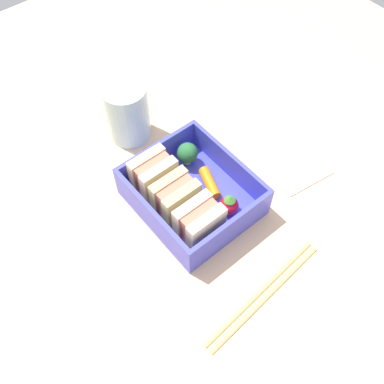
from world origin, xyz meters
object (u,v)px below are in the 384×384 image
at_px(strawberry_far_left, 229,205).
at_px(carrot_stick_far_left, 210,183).
at_px(sandwich_center_left, 176,198).
at_px(folded_napkin, 280,149).
at_px(sandwich_left, 199,222).
at_px(sandwich_center, 154,175).
at_px(broccoli_floret, 187,153).
at_px(chopstick_pair, 264,294).
at_px(drinking_glass, 127,112).

bearing_deg(strawberry_far_left, carrot_stick_far_left, -8.58).
distance_m(sandwich_center_left, folded_napkin, 0.20).
relative_size(strawberry_far_left, carrot_stick_far_left, 0.66).
xyz_separation_m(sandwich_left, strawberry_far_left, (0.00, -0.05, -0.01)).
relative_size(sandwich_center, broccoli_floret, 1.51).
distance_m(sandwich_center, carrot_stick_far_left, 0.08).
distance_m(strawberry_far_left, carrot_stick_far_left, 0.05).
height_order(carrot_stick_far_left, chopstick_pair, carrot_stick_far_left).
bearing_deg(strawberry_far_left, drinking_glass, 4.68).
bearing_deg(carrot_stick_far_left, chopstick_pair, 162.51).
bearing_deg(broccoli_floret, sandwich_center_left, 129.76).
bearing_deg(sandwich_left, chopstick_pair, -174.97).
xyz_separation_m(chopstick_pair, folded_napkin, (0.15, -0.19, -0.00)).
bearing_deg(carrot_stick_far_left, broccoli_floret, -2.74).
xyz_separation_m(sandwich_center_left, carrot_stick_far_left, (-0.00, -0.06, -0.02)).
bearing_deg(sandwich_left, strawberry_far_left, -89.19).
relative_size(sandwich_left, sandwich_center_left, 1.00).
xyz_separation_m(carrot_stick_far_left, chopstick_pair, (-0.16, 0.05, -0.02)).
height_order(carrot_stick_far_left, drinking_glass, drinking_glass).
bearing_deg(broccoli_floret, sandwich_center, 93.60).
height_order(strawberry_far_left, broccoli_floret, broccoli_floret).
bearing_deg(carrot_stick_far_left, strawberry_far_left, 171.42).
distance_m(carrot_stick_far_left, chopstick_pair, 0.17).
distance_m(sandwich_left, drinking_glass, 0.21).
bearing_deg(chopstick_pair, folded_napkin, -51.23).
relative_size(broccoli_floret, drinking_glass, 0.40).
bearing_deg(sandwich_left, sandwich_center, 0.00).
xyz_separation_m(sandwich_center_left, broccoli_floret, (0.05, -0.06, -0.01)).
distance_m(sandwich_center, folded_napkin, 0.21).
distance_m(broccoli_floret, folded_napkin, 0.15).
xyz_separation_m(sandwich_center_left, chopstick_pair, (-0.16, -0.01, -0.04)).
height_order(strawberry_far_left, folded_napkin, strawberry_far_left).
bearing_deg(sandwich_center_left, chopstick_pair, -176.48).
bearing_deg(carrot_stick_far_left, drinking_glass, 8.44).
distance_m(sandwich_left, carrot_stick_far_left, 0.08).
bearing_deg(strawberry_far_left, sandwich_center_left, 48.22).
relative_size(drinking_glass, folded_napkin, 0.61).
bearing_deg(folded_napkin, carrot_stick_far_left, 84.98).
height_order(sandwich_left, broccoli_floret, sandwich_left).
height_order(sandwich_center, strawberry_far_left, sandwich_center).
relative_size(carrot_stick_far_left, drinking_glass, 0.52).
bearing_deg(broccoli_floret, drinking_glass, 13.70).
relative_size(sandwich_center_left, carrot_stick_far_left, 1.15).
bearing_deg(broccoli_floret, folded_napkin, -116.30).
xyz_separation_m(broccoli_floret, drinking_glass, (0.11, 0.03, 0.01)).
bearing_deg(sandwich_left, carrot_stick_far_left, -51.83).
relative_size(sandwich_left, folded_napkin, 0.37).
bearing_deg(drinking_glass, sandwich_center_left, 167.42).
relative_size(chopstick_pair, folded_napkin, 1.27).
relative_size(strawberry_far_left, drinking_glass, 0.34).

